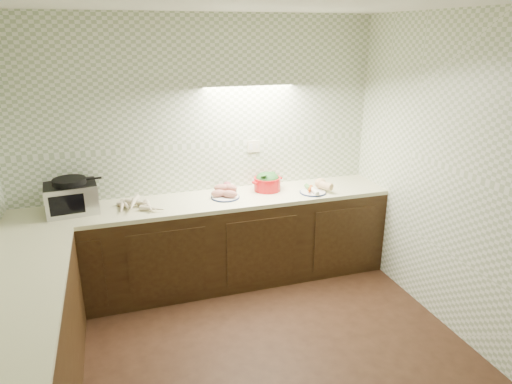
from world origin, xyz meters
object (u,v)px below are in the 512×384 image
object	(u,v)px
sweet_potato_plate	(225,193)
onion_bowl	(228,189)
veg_plate	(316,187)
toaster_oven	(71,197)
dutch_oven	(267,182)
parsnip_pile	(139,206)

from	to	relation	value
sweet_potato_plate	onion_bowl	size ratio (longest dim) A/B	1.82
sweet_potato_plate	veg_plate	size ratio (longest dim) A/B	0.85
toaster_oven	dutch_oven	distance (m)	1.85
sweet_potato_plate	dutch_oven	distance (m)	0.47
toaster_oven	parsnip_pile	world-z (taller)	toaster_oven
parsnip_pile	veg_plate	world-z (taller)	veg_plate
onion_bowl	dutch_oven	distance (m)	0.40
toaster_oven	parsnip_pile	xyz separation A→B (m)	(0.57, -0.12, -0.11)
toaster_oven	parsnip_pile	distance (m)	0.59
sweet_potato_plate	dutch_oven	xyz separation A→B (m)	(0.46, 0.08, 0.04)
parsnip_pile	onion_bowl	bearing A→B (deg)	11.47
dutch_oven	veg_plate	world-z (taller)	dutch_oven
toaster_oven	onion_bowl	world-z (taller)	toaster_oven
parsnip_pile	dutch_oven	world-z (taller)	dutch_oven
onion_bowl	dutch_oven	xyz separation A→B (m)	(0.40, -0.03, 0.05)
dutch_oven	veg_plate	bearing A→B (deg)	-38.30
dutch_oven	toaster_oven	bearing A→B (deg)	164.60
parsnip_pile	sweet_potato_plate	xyz separation A→B (m)	(0.83, 0.07, 0.01)
dutch_oven	veg_plate	xyz separation A→B (m)	(0.46, -0.18, -0.05)
parsnip_pile	sweet_potato_plate	world-z (taller)	sweet_potato_plate
parsnip_pile	dutch_oven	distance (m)	1.30
parsnip_pile	veg_plate	size ratio (longest dim) A/B	1.36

